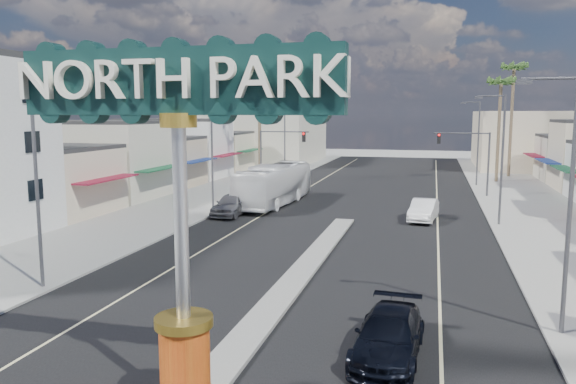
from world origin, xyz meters
The scene contains 24 objects.
ground centered at (0.00, 30.00, 0.00)m, with size 160.00×160.00×0.00m, color gray.
road centered at (0.00, 30.00, 0.01)m, with size 20.00×120.00×0.01m, color black.
median_island centered at (0.00, 14.00, 0.08)m, with size 1.30×30.00×0.16m, color gray.
sidewalk_left centered at (-14.00, 30.00, 0.06)m, with size 8.00×120.00×0.12m, color gray.
sidewalk_right centered at (14.00, 30.00, 0.06)m, with size 8.00×120.00×0.12m, color gray.
storefront_row_left centered at (-24.00, 43.00, 3.00)m, with size 12.00×42.00×6.00m, color beige.
backdrop_far_left centered at (-22.00, 75.00, 4.00)m, with size 20.00×20.00×8.00m, color #B7B29E.
backdrop_far_right centered at (22.00, 75.00, 4.00)m, with size 20.00×20.00×8.00m, color beige.
gateway_sign centered at (0.00, 1.98, 5.93)m, with size 8.20×1.50×9.15m.
traffic_signal_left centered at (-9.18, 43.99, 4.27)m, with size 5.09×0.45×6.00m.
traffic_signal_right centered at (9.18, 43.99, 4.27)m, with size 5.09×0.45×6.00m.
streetlight_l_near centered at (-10.43, 10.00, 5.07)m, with size 2.03×0.22×9.00m.
streetlight_l_mid centered at (-10.43, 30.00, 5.07)m, with size 2.03×0.22×9.00m.
streetlight_l_far centered at (-10.43, 52.00, 5.07)m, with size 2.03×0.22×9.00m.
streetlight_r_near centered at (10.43, 10.00, 5.07)m, with size 2.03×0.22×9.00m.
streetlight_r_mid centered at (10.43, 30.00, 5.07)m, with size 2.03×0.22×9.00m.
streetlight_r_far centered at (10.43, 52.00, 5.07)m, with size 2.03×0.22×9.00m.
palm_left_far centered at (-13.00, 50.00, 11.50)m, with size 2.60×2.60×13.10m.
palm_right_mid centered at (13.00, 56.00, 10.60)m, with size 2.60×2.60×12.10m.
palm_right_far centered at (15.00, 62.00, 12.39)m, with size 2.60×2.60×14.10m.
suv_right centered at (4.85, 6.71, 0.72)m, with size 2.02×4.97×1.44m, color black.
car_parked_left centered at (-8.70, 29.17, 0.86)m, with size 2.03×5.04×1.72m, color slate.
car_parked_right centered at (5.50, 30.64, 0.78)m, with size 1.66×4.75×1.57m, color white.
city_bus centered at (-7.00, 34.95, 1.73)m, with size 2.90×12.41×3.46m, color white.
Camera 1 is at (6.02, -10.62, 7.76)m, focal length 35.00 mm.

